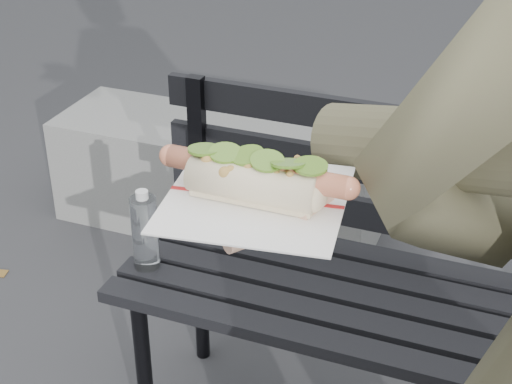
% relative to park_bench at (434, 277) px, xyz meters
% --- Properties ---
extents(park_bench, '(1.50, 0.44, 0.88)m').
position_rel_park_bench_xyz_m(park_bench, '(0.00, 0.00, 0.00)').
color(park_bench, black).
rests_on(park_bench, ground).
extents(concrete_block, '(1.20, 0.40, 0.40)m').
position_rel_park_bench_xyz_m(concrete_block, '(-0.91, 0.81, -0.32)').
color(concrete_block, slate).
rests_on(concrete_block, ground).
extents(held_hotdog, '(0.64, 0.32, 0.20)m').
position_rel_park_bench_xyz_m(held_hotdog, '(0.09, -0.78, 0.68)').
color(held_hotdog, brown).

